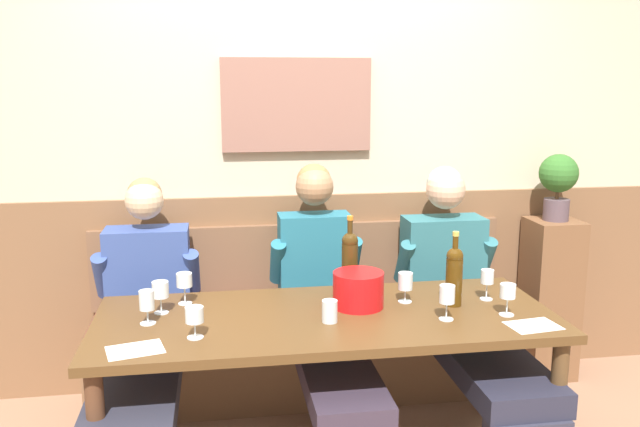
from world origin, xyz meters
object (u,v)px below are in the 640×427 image
object	(u,v)px
person_center_left_seat	(325,309)
wine_glass_mid_left	(184,281)
wine_bottle_green_tall	(350,260)
wine_glass_mid_right	(194,317)
wall_bench	(305,347)
wine_glass_by_bottle	(160,291)
person_left_seat	(465,303)
wine_glass_left_end	(405,282)
dining_table	(326,332)
wine_glass_center_rear	(147,301)
person_right_seat	(143,326)
wine_bottle_amber_mid	(454,274)
water_tumbler_left	(329,311)
ice_bucket	(358,290)
wine_glass_near_bucket	(447,295)
wine_glass_right_end	(487,278)
wine_glass_center_front	(508,293)
potted_plant	(558,180)

from	to	relation	value
person_center_left_seat	wine_glass_mid_left	xyz separation A→B (m)	(-0.67, -0.08, 0.20)
wine_bottle_green_tall	wine_glass_mid_right	xyz separation A→B (m)	(-0.73, -0.48, -0.07)
wall_bench	wine_glass_by_bottle	size ratio (longest dim) A/B	15.98
wall_bench	person_left_seat	xyz separation A→B (m)	(0.77, -0.37, 0.34)
wall_bench	wine_glass_left_end	bearing A→B (deg)	-56.40
dining_table	wine_glass_center_rear	bearing A→B (deg)	179.41
person_right_seat	wine_glass_mid_right	distance (m)	0.60
wall_bench	wine_bottle_amber_mid	size ratio (longest dim) A/B	6.69
person_right_seat	wine_bottle_amber_mid	size ratio (longest dim) A/B	3.65
dining_table	person_center_left_seat	xyz separation A→B (m)	(0.05, 0.33, -0.01)
person_right_seat	water_tumbler_left	distance (m)	0.93
dining_table	wine_glass_mid_left	bearing A→B (deg)	158.64
wine_glass_by_bottle	wine_glass_left_end	distance (m)	1.11
ice_bucket	wine_glass_mid_right	size ratio (longest dim) A/B	1.78
wine_glass_mid_left	wine_glass_near_bucket	world-z (taller)	wine_glass_near_bucket
wine_bottle_amber_mid	wine_glass_center_rear	distance (m)	1.36
ice_bucket	wine_glass_by_bottle	world-z (taller)	ice_bucket
wine_glass_right_end	wall_bench	bearing A→B (deg)	141.79
wine_glass_near_bucket	water_tumbler_left	bearing A→B (deg)	174.15
wine_bottle_amber_mid	wine_glass_left_end	world-z (taller)	wine_bottle_amber_mid
person_left_seat	wine_glass_mid_right	bearing A→B (deg)	-158.99
person_center_left_seat	ice_bucket	xyz separation A→B (m)	(0.11, -0.25, 0.18)
wine_bottle_amber_mid	wine_glass_center_front	world-z (taller)	wine_bottle_amber_mid
wall_bench	water_tumbler_left	distance (m)	0.93
person_center_left_seat	wine_glass_left_end	bearing A→B (deg)	-32.52
dining_table	wine_glass_center_front	xyz separation A→B (m)	(0.78, -0.13, 0.18)
wine_bottle_green_tall	wine_glass_by_bottle	world-z (taller)	wine_bottle_green_tall
wine_glass_right_end	wine_glass_left_end	distance (m)	0.39
wine_glass_center_rear	wine_bottle_green_tall	bearing A→B (deg)	17.16
wine_bottle_green_tall	wine_glass_right_end	world-z (taller)	wine_bottle_green_tall
wine_glass_mid_right	wine_glass_mid_left	distance (m)	0.43
wine_bottle_green_tall	wine_glass_right_end	size ratio (longest dim) A/B	2.62
person_right_seat	wine_glass_mid_right	size ratio (longest dim) A/B	9.72
wine_bottle_green_tall	water_tumbler_left	size ratio (longest dim) A/B	3.96
wine_glass_center_front	wine_glass_left_end	xyz separation A→B (m)	(-0.39, 0.24, -0.01)
wine_glass_mid_left	person_right_seat	bearing A→B (deg)	160.20
ice_bucket	wine_bottle_green_tall	distance (m)	0.23
dining_table	person_left_seat	bearing A→B (deg)	23.22
wine_glass_mid_right	wine_glass_left_end	distance (m)	1.00
wall_bench	wine_glass_center_rear	bearing A→B (deg)	-138.03
wall_bench	person_center_left_seat	size ratio (longest dim) A/B	1.78
water_tumbler_left	wine_glass_right_end	bearing A→B (deg)	12.60
person_left_seat	wine_glass_mid_left	bearing A→B (deg)	-176.36
wine_glass_left_end	wine_glass_center_front	bearing A→B (deg)	-31.54
wine_glass_near_bucket	wine_glass_center_front	world-z (taller)	wine_glass_near_bucket
wine_bottle_amber_mid	potted_plant	distance (m)	1.15
wine_glass_by_bottle	wine_glass_near_bucket	world-z (taller)	wine_glass_near_bucket
wine_bottle_amber_mid	wine_glass_by_bottle	xyz separation A→B (m)	(-1.31, 0.10, -0.05)
wall_bench	water_tumbler_left	size ratio (longest dim) A/B	24.19
wine_glass_center_rear	potted_plant	xyz separation A→B (m)	(2.22, 0.72, 0.35)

